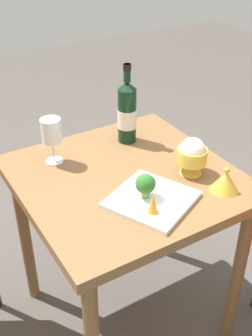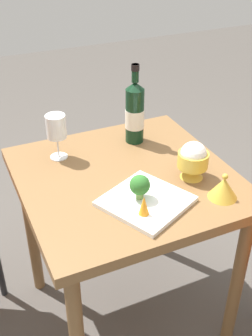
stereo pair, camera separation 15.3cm
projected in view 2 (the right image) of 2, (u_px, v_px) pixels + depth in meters
ground_plane at (126, 312)px, 1.96m from camera, size 8.00×8.00×0.00m
dining_table at (126, 199)px, 1.61m from camera, size 0.76×0.76×0.76m
wine_bottle at (135, 112)px, 1.70m from camera, size 0.08×0.08×0.33m
wine_glass at (56, 128)px, 1.58m from camera, size 0.08×0.08×0.18m
rice_bowl at (193, 159)px, 1.50m from camera, size 0.11×0.11×0.14m
rice_bowl_lid at (224, 188)px, 1.41m from camera, size 0.10×0.10×0.09m
serving_plate at (146, 201)px, 1.40m from camera, size 0.33×0.33×0.02m
broccoli_floret at (140, 185)px, 1.38m from camera, size 0.07×0.07×0.09m
carrot_garnish_left at (144, 205)px, 1.32m from camera, size 0.03×0.03×0.07m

